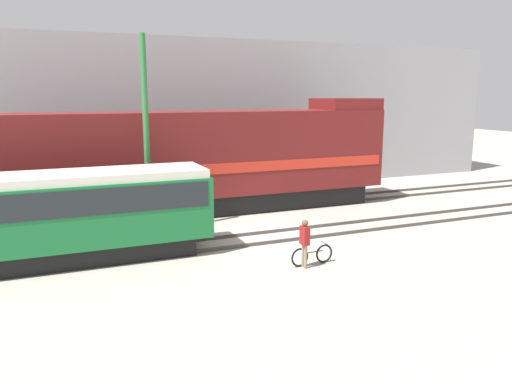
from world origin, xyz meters
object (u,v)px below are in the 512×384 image
object	(u,v)px
freight_locomotive	(190,161)
utility_pole_left	(146,137)
person	(305,239)
bicycle	(312,255)
streetcar	(62,212)

from	to	relation	value
freight_locomotive	utility_pole_left	world-z (taller)	utility_pole_left
person	utility_pole_left	bearing A→B (deg)	122.26
freight_locomotive	utility_pole_left	size ratio (longest dim) A/B	2.52
freight_locomotive	bicycle	size ratio (longest dim) A/B	12.46
freight_locomotive	streetcar	bearing A→B (deg)	-138.03
freight_locomotive	utility_pole_left	distance (m)	4.04
freight_locomotive	person	distance (m)	9.43
bicycle	streetcar	bearing A→B (deg)	156.12
streetcar	person	world-z (taller)	streetcar
streetcar	bicycle	world-z (taller)	streetcar
person	utility_pole_left	xyz separation A→B (m)	(-4.06, 6.44, 3.11)
freight_locomotive	streetcar	world-z (taller)	freight_locomotive
bicycle	utility_pole_left	bearing A→B (deg)	125.47
streetcar	utility_pole_left	size ratio (longest dim) A/B	1.24
streetcar	utility_pole_left	distance (m)	5.01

